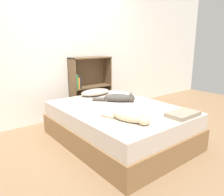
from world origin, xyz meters
TOP-DOWN VIEW (x-y plane):
  - ground_plane at (0.00, 0.00)m, footprint 8.00×8.00m
  - wall_back at (0.00, 1.39)m, footprint 8.00×0.06m
  - bed at (0.00, 0.00)m, footprint 1.40×1.89m
  - pillow at (0.15, 0.78)m, footprint 0.53×0.28m
  - cat_light at (-0.27, -0.55)m, footprint 0.28×0.61m
  - cat_dark at (0.19, 0.21)m, footprint 0.51×0.50m
  - bookshelf at (0.33, 1.27)m, footprint 0.80×0.26m
  - blanket_fold at (0.36, -0.77)m, footprint 0.40×0.25m

SIDE VIEW (x-z plane):
  - ground_plane at x=0.00m, z-range 0.00..0.00m
  - bed at x=0.00m, z-range 0.00..0.49m
  - blanket_fold at x=0.36m, z-range 0.49..0.54m
  - pillow at x=0.15m, z-range 0.49..0.60m
  - cat_dark at x=0.19m, z-range 0.48..0.62m
  - bookshelf at x=0.33m, z-range 0.01..1.10m
  - cat_light at x=-0.27m, z-range 0.48..0.64m
  - wall_back at x=0.00m, z-range 0.00..2.50m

